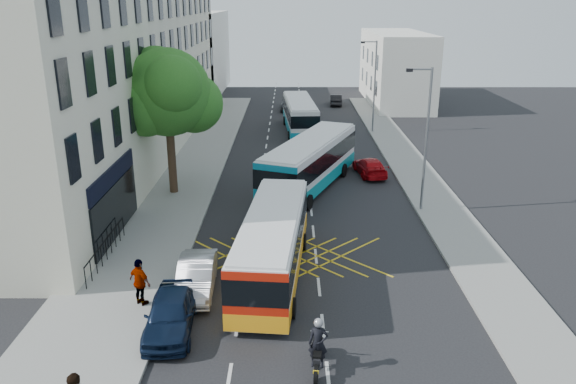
{
  "coord_description": "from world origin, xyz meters",
  "views": [
    {
      "loc": [
        -1.25,
        -18.2,
        11.59
      ],
      "look_at": [
        -1.33,
        8.98,
        2.2
      ],
      "focal_mm": 35.0,
      "sensor_mm": 36.0,
      "label": 1
    }
  ],
  "objects_px": {
    "bus_mid": "(310,163)",
    "street_tree": "(167,93)",
    "lamp_near": "(425,133)",
    "bus_far": "(300,115)",
    "bus_near": "(273,244)",
    "red_hatchback": "(370,167)",
    "motorbike": "(318,346)",
    "distant_car_dark": "(336,100)",
    "pedestrian_far": "(140,282)",
    "lamp_far": "(374,82)",
    "distant_car_grey": "(292,103)",
    "parked_car_silver": "(196,276)",
    "parked_car_blue": "(171,313)"
  },
  "relations": [
    {
      "from": "motorbike",
      "to": "distant_car_dark",
      "type": "height_order",
      "value": "motorbike"
    },
    {
      "from": "distant_car_dark",
      "to": "pedestrian_far",
      "type": "relative_size",
      "value": 1.9
    },
    {
      "from": "bus_near",
      "to": "parked_car_blue",
      "type": "relative_size",
      "value": 2.45
    },
    {
      "from": "distant_car_dark",
      "to": "pedestrian_far",
      "type": "xyz_separation_m",
      "value": [
        -11.14,
        -44.76,
        0.51
      ]
    },
    {
      "from": "motorbike",
      "to": "parked_car_silver",
      "type": "relative_size",
      "value": 0.52
    },
    {
      "from": "lamp_far",
      "to": "distant_car_dark",
      "type": "relative_size",
      "value": 2.17
    },
    {
      "from": "bus_mid",
      "to": "red_hatchback",
      "type": "relative_size",
      "value": 2.78
    },
    {
      "from": "lamp_near",
      "to": "motorbike",
      "type": "xyz_separation_m",
      "value": [
        -6.51,
        -14.6,
        -3.71
      ]
    },
    {
      "from": "lamp_far",
      "to": "parked_car_blue",
      "type": "xyz_separation_m",
      "value": [
        -11.8,
        -32.31,
        -3.89
      ]
    },
    {
      "from": "parked_car_silver",
      "to": "distant_car_dark",
      "type": "height_order",
      "value": "parked_car_silver"
    },
    {
      "from": "parked_car_blue",
      "to": "lamp_far",
      "type": "bearing_deg",
      "value": 66.72
    },
    {
      "from": "bus_mid",
      "to": "bus_far",
      "type": "xyz_separation_m",
      "value": [
        -0.38,
        16.26,
        -0.14
      ]
    },
    {
      "from": "bus_near",
      "to": "bus_far",
      "type": "height_order",
      "value": "bus_far"
    },
    {
      "from": "bus_mid",
      "to": "street_tree",
      "type": "bearing_deg",
      "value": -149.86
    },
    {
      "from": "lamp_far",
      "to": "distant_car_grey",
      "type": "height_order",
      "value": "lamp_far"
    },
    {
      "from": "bus_far",
      "to": "parked_car_silver",
      "type": "bearing_deg",
      "value": -103.3
    },
    {
      "from": "bus_far",
      "to": "distant_car_grey",
      "type": "xyz_separation_m",
      "value": [
        -0.63,
        10.69,
        -0.81
      ]
    },
    {
      "from": "distant_car_dark",
      "to": "street_tree",
      "type": "bearing_deg",
      "value": 71.37
    },
    {
      "from": "lamp_far",
      "to": "distant_car_dark",
      "type": "xyz_separation_m",
      "value": [
        -2.14,
        14.07,
        -4.01
      ]
    },
    {
      "from": "lamp_far",
      "to": "bus_mid",
      "type": "distance_m",
      "value": 17.22
    },
    {
      "from": "street_tree",
      "to": "lamp_far",
      "type": "height_order",
      "value": "street_tree"
    },
    {
      "from": "parked_car_blue",
      "to": "lamp_near",
      "type": "bearing_deg",
      "value": 43.0
    },
    {
      "from": "lamp_near",
      "to": "bus_far",
      "type": "distance_m",
      "value": 21.68
    },
    {
      "from": "bus_mid",
      "to": "lamp_near",
      "type": "bearing_deg",
      "value": -12.17
    },
    {
      "from": "lamp_near",
      "to": "distant_car_dark",
      "type": "height_order",
      "value": "lamp_near"
    },
    {
      "from": "red_hatchback",
      "to": "pedestrian_far",
      "type": "xyz_separation_m",
      "value": [
        -11.39,
        -17.72,
        0.52
      ]
    },
    {
      "from": "parked_car_silver",
      "to": "red_hatchback",
      "type": "xyz_separation_m",
      "value": [
        9.42,
        16.37,
        -0.09
      ]
    },
    {
      "from": "lamp_near",
      "to": "distant_car_dark",
      "type": "xyz_separation_m",
      "value": [
        -2.14,
        34.07,
        -4.01
      ]
    },
    {
      "from": "bus_far",
      "to": "distant_car_dark",
      "type": "height_order",
      "value": "bus_far"
    },
    {
      "from": "parked_car_blue",
      "to": "parked_car_silver",
      "type": "xyz_separation_m",
      "value": [
        0.48,
        2.97,
        -0.03
      ]
    },
    {
      "from": "lamp_near",
      "to": "parked_car_silver",
      "type": "distance_m",
      "value": 15.19
    },
    {
      "from": "lamp_near",
      "to": "bus_far",
      "type": "xyz_separation_m",
      "value": [
        -6.53,
        20.44,
        -3.07
      ]
    },
    {
      "from": "parked_car_silver",
      "to": "street_tree",
      "type": "bearing_deg",
      "value": 102.84
    },
    {
      "from": "street_tree",
      "to": "bus_near",
      "type": "height_order",
      "value": "street_tree"
    },
    {
      "from": "street_tree",
      "to": "bus_mid",
      "type": "bearing_deg",
      "value": 8.07
    },
    {
      "from": "motorbike",
      "to": "bus_near",
      "type": "bearing_deg",
      "value": 110.97
    },
    {
      "from": "red_hatchback",
      "to": "bus_mid",
      "type": "bearing_deg",
      "value": 26.17
    },
    {
      "from": "lamp_far",
      "to": "bus_near",
      "type": "relative_size",
      "value": 0.77
    },
    {
      "from": "street_tree",
      "to": "bus_far",
      "type": "relative_size",
      "value": 0.83
    },
    {
      "from": "parked_car_silver",
      "to": "distant_car_grey",
      "type": "height_order",
      "value": "distant_car_grey"
    },
    {
      "from": "street_tree",
      "to": "motorbike",
      "type": "height_order",
      "value": "street_tree"
    },
    {
      "from": "bus_far",
      "to": "bus_mid",
      "type": "bearing_deg",
      "value": -92.8
    },
    {
      "from": "bus_mid",
      "to": "distant_car_grey",
      "type": "xyz_separation_m",
      "value": [
        -1.02,
        26.96,
        -0.95
      ]
    },
    {
      "from": "distant_car_grey",
      "to": "bus_mid",
      "type": "bearing_deg",
      "value": -85.94
    },
    {
      "from": "parked_car_blue",
      "to": "parked_car_silver",
      "type": "height_order",
      "value": "parked_car_blue"
    },
    {
      "from": "bus_near",
      "to": "bus_mid",
      "type": "relative_size",
      "value": 0.9
    },
    {
      "from": "lamp_near",
      "to": "bus_mid",
      "type": "distance_m",
      "value": 7.98
    },
    {
      "from": "parked_car_silver",
      "to": "parked_car_blue",
      "type": "bearing_deg",
      "value": -101.63
    },
    {
      "from": "parked_car_silver",
      "to": "red_hatchback",
      "type": "relative_size",
      "value": 1.0
    },
    {
      "from": "pedestrian_far",
      "to": "street_tree",
      "type": "bearing_deg",
      "value": -48.66
    }
  ]
}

